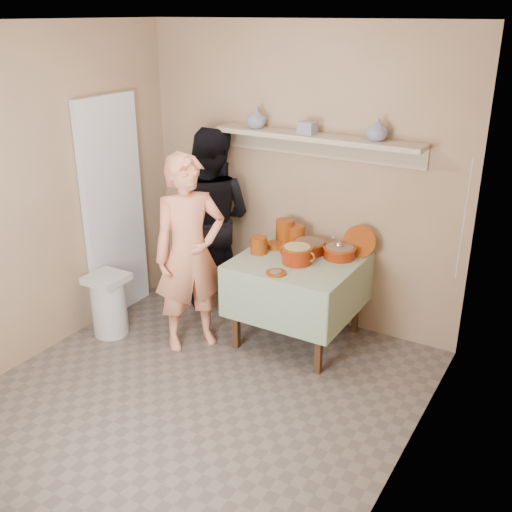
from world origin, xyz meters
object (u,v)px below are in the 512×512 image
Objects in this scene: person_cook at (190,254)px; person_helper at (210,220)px; serving_table at (299,272)px; cazuela_rice at (297,253)px; trash_bin at (109,304)px.

person_helper reaches higher than person_cook.
person_cook is 1.70× the size of serving_table.
person_helper reaches higher than cazuela_rice.
person_cook is 0.94m from trash_bin.
person_cook is 0.97× the size of person_helper.
trash_bin is at bearing 51.89° from person_helper.
serving_table is at bearing 104.72° from cazuela_rice.
trash_bin is at bearing 144.49° from person_cook.
person_cook is at bearing -145.56° from serving_table.
serving_table is (0.74, 0.51, -0.18)m from person_cook.
cazuela_rice is (0.76, 0.42, 0.02)m from person_cook.
cazuela_rice is at bearing 23.69° from trash_bin.
serving_table is 0.22m from cazuela_rice.
person_helper is 1.19m from trash_bin.
serving_table reaches higher than trash_bin.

